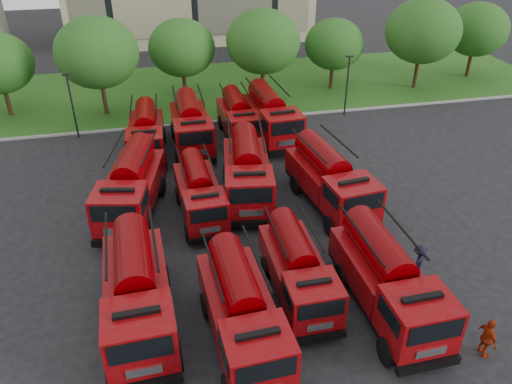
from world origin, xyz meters
The scene contains 28 objects.
ground centered at (0.00, 0.00, 0.00)m, with size 140.00×140.00×0.00m, color black.
lawn centered at (0.00, 26.00, 0.06)m, with size 70.00×16.00×0.12m, color #295516.
curb centered at (0.00, 17.90, 0.07)m, with size 70.00×0.30×0.14m, color gray.
tree_2 centered at (-8.00, 21.50, 5.35)m, with size 6.72×6.72×8.22m.
tree_3 centered at (-1.00, 24.00, 4.68)m, with size 5.88×5.88×7.19m.
tree_4 centered at (6.00, 22.50, 5.22)m, with size 6.55×6.55×8.01m.
tree_5 centered at (13.00, 23.50, 4.35)m, with size 5.46×5.46×6.68m.
tree_6 centered at (21.00, 22.00, 5.49)m, with size 6.89×6.89×8.42m.
tree_7 centered at (28.00, 24.00, 4.82)m, with size 6.05×6.05×7.39m.
lamp_post_0 centered at (-10.00, 17.20, 2.90)m, with size 0.60×0.25×5.11m.
lamp_post_1 centered at (12.00, 17.20, 2.90)m, with size 0.60×0.25×5.11m.
fire_truck_0 centered at (-5.60, -3.75, 1.82)m, with size 3.18×8.05×3.62m.
fire_truck_1 centered at (-1.40, -5.71, 1.70)m, with size 3.04×7.56×3.39m.
fire_truck_2 centered at (1.68, -3.44, 1.54)m, with size 2.50×6.73×3.06m.
fire_truck_3 centered at (5.28, -5.26, 1.78)m, with size 3.02×7.82×3.53m.
fire_truck_4 centered at (-5.79, 5.44, 1.83)m, with size 4.38×8.39×3.64m.
fire_truck_5 centered at (-1.96, 4.34, 1.53)m, with size 2.68×6.78×3.04m.
fire_truck_6 centered at (1.14, 5.72, 1.82)m, with size 3.85×8.27×3.62m.
fire_truck_7 centered at (5.78, 3.72, 1.81)m, with size 3.66×8.18×3.60m.
fire_truck_8 centered at (-4.75, 13.19, 1.64)m, with size 2.87×7.25×3.25m.
fire_truck_9 centered at (-1.47, 13.72, 1.76)m, with size 2.90×7.72×3.50m.
fire_truck_10 centered at (2.29, 14.82, 1.59)m, with size 2.63×6.98×3.16m.
fire_truck_11 centered at (4.67, 13.96, 1.83)m, with size 3.33×8.16×3.64m.
firefighter_0 centered at (1.56, -6.07, 0.00)m, with size 0.56×0.41×1.54m, color #9C270C.
firefighter_2 centered at (8.19, -8.62, 0.00)m, with size 1.14×0.65×1.95m, color #9C270C.
firefighter_3 centered at (7.93, -3.38, 0.00)m, with size 1.14×0.59×1.76m, color black.
firefighter_4 centered at (-1.86, -2.99, 0.00)m, with size 0.78×0.51×1.59m, color black.
firefighter_5 centered at (6.73, 5.17, 0.00)m, with size 1.59×0.69×1.72m, color #9C270C.
Camera 1 is at (-4.04, -20.52, 16.55)m, focal length 35.00 mm.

